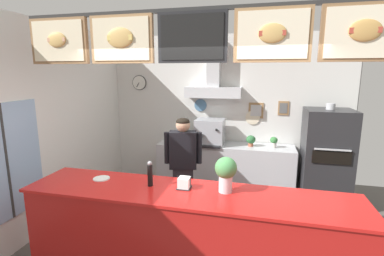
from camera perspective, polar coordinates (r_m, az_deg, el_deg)
The scene contains 14 objects.
back_wall_assembly at distance 5.49m, azimuth 6.36°, elevation 4.06°, with size 4.68×2.89×2.97m.
left_wall_with_window at distance 4.27m, azimuth -31.68°, elevation -1.00°, with size 0.15×5.29×2.97m.
service_counter at distance 3.20m, azimuth -0.81°, elevation -21.45°, with size 3.43×0.72×1.07m.
back_prep_counter at distance 5.51m, azimuth 6.54°, elevation -8.03°, with size 2.53×0.61×0.92m.
pizza_oven at distance 5.27m, azimuth 25.25°, elevation -5.61°, with size 0.75×0.76×1.77m.
shop_worker at distance 4.27m, azimuth -1.79°, elevation -7.69°, with size 0.54×0.30×1.61m.
espresso_machine at distance 5.34m, azimuth 3.63°, elevation -0.81°, with size 0.52×0.55×0.47m.
potted_sage at distance 5.30m, azimuth 16.09°, elevation -2.66°, with size 0.13×0.13×0.20m.
potted_basil at distance 5.51m, azimuth -1.99°, elevation -1.46°, with size 0.19×0.19×0.23m.
potted_oregano at distance 5.30m, azimuth 11.73°, elevation -2.39°, with size 0.17×0.17×0.20m.
basil_vase at distance 2.90m, azimuth 6.79°, elevation -8.89°, with size 0.22×0.22×0.36m.
pepper_grinder at distance 3.08m, azimuth -8.42°, elevation -9.06°, with size 0.06×0.06×0.27m.
condiment_plate at distance 3.43m, azimuth -17.72°, elevation -9.64°, with size 0.18×0.18×0.01m.
napkin_holder at distance 3.02m, azimuth -1.57°, elevation -11.02°, with size 0.15×0.14×0.13m.
Camera 1 is at (0.68, -2.92, 2.26)m, focal length 26.57 mm.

